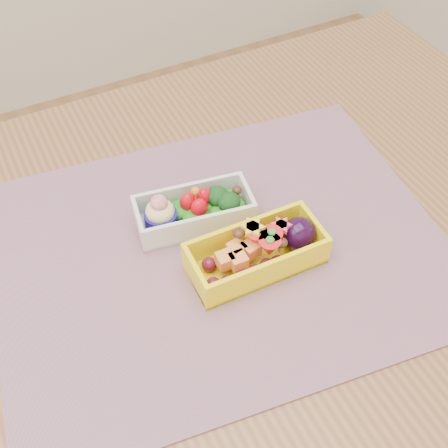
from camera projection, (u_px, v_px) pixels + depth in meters
name	position (u px, v px, depth m)	size (l,w,h in m)	color
table	(201.00, 311.00, 0.77)	(1.20, 0.80, 0.75)	brown
placemat	(221.00, 249.00, 0.71)	(0.56, 0.43, 0.00)	#9A6A72
bento_white	(194.00, 211.00, 0.73)	(0.16, 0.09, 0.06)	silver
bento_yellow	(259.00, 251.00, 0.68)	(0.17, 0.08, 0.06)	yellow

